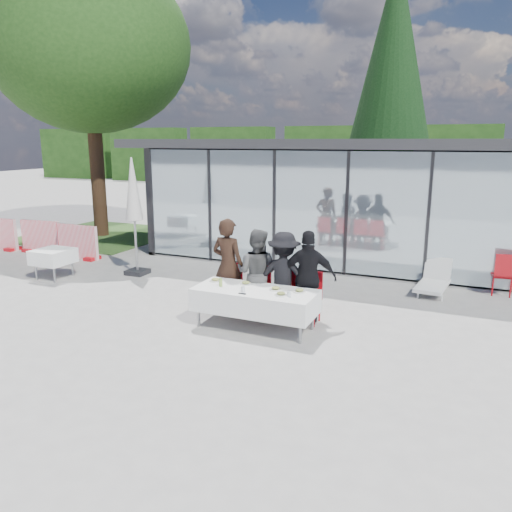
# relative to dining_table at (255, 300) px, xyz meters

# --- Properties ---
(ground) EXTENTS (90.00, 90.00, 0.00)m
(ground) POSITION_rel_dining_table_xyz_m (-0.39, 0.22, -0.54)
(ground) COLOR #9C9994
(ground) RESTS_ON ground
(pavilion) EXTENTS (14.80, 8.80, 3.44)m
(pavilion) POSITION_rel_dining_table_xyz_m (1.61, 8.39, 1.61)
(pavilion) COLOR gray
(pavilion) RESTS_ON ground
(treeline) EXTENTS (62.50, 2.00, 4.40)m
(treeline) POSITION_rel_dining_table_xyz_m (-2.39, 28.22, 1.66)
(treeline) COLOR #173611
(treeline) RESTS_ON ground
(dining_table) EXTENTS (2.26, 0.96, 0.75)m
(dining_table) POSITION_rel_dining_table_xyz_m (0.00, 0.00, 0.00)
(dining_table) COLOR white
(dining_table) RESTS_ON ground
(diner_a) EXTENTS (0.76, 0.76, 1.92)m
(diner_a) POSITION_rel_dining_table_xyz_m (-0.88, 0.65, 0.42)
(diner_a) COLOR #301E15
(diner_a) RESTS_ON ground
(diner_chair_a) EXTENTS (0.44, 0.44, 0.97)m
(diner_chair_a) POSITION_rel_dining_table_xyz_m (-0.88, 0.75, -0.00)
(diner_chair_a) COLOR #B20B13
(diner_chair_a) RESTS_ON ground
(diner_b) EXTENTS (0.87, 0.87, 1.75)m
(diner_b) POSITION_rel_dining_table_xyz_m (-0.25, 0.65, 0.33)
(diner_b) COLOR #515151
(diner_b) RESTS_ON ground
(diner_chair_b) EXTENTS (0.44, 0.44, 0.97)m
(diner_chair_b) POSITION_rel_dining_table_xyz_m (-0.25, 0.75, -0.00)
(diner_chair_b) COLOR #B20B13
(diner_chair_b) RESTS_ON ground
(diner_c) EXTENTS (1.25, 1.25, 1.73)m
(diner_c) POSITION_rel_dining_table_xyz_m (0.31, 0.65, 0.33)
(diner_c) COLOR black
(diner_c) RESTS_ON ground
(diner_chair_c) EXTENTS (0.44, 0.44, 0.97)m
(diner_chair_c) POSITION_rel_dining_table_xyz_m (0.31, 0.75, -0.00)
(diner_chair_c) COLOR #B20B13
(diner_chair_c) RESTS_ON ground
(diner_d) EXTENTS (1.27, 1.27, 1.79)m
(diner_d) POSITION_rel_dining_table_xyz_m (0.81, 0.65, 0.36)
(diner_d) COLOR black
(diner_d) RESTS_ON ground
(diner_chair_d) EXTENTS (0.44, 0.44, 0.97)m
(diner_chair_d) POSITION_rel_dining_table_xyz_m (0.81, 0.75, -0.00)
(diner_chair_d) COLOR #B20B13
(diner_chair_d) RESTS_ON ground
(plate_a) EXTENTS (0.23, 0.23, 0.07)m
(plate_a) POSITION_rel_dining_table_xyz_m (-0.92, 0.18, 0.24)
(plate_a) COLOR white
(plate_a) RESTS_ON dining_table
(plate_b) EXTENTS (0.23, 0.23, 0.07)m
(plate_b) POSITION_rel_dining_table_xyz_m (-0.29, 0.22, 0.24)
(plate_b) COLOR white
(plate_b) RESTS_ON dining_table
(plate_c) EXTENTS (0.23, 0.23, 0.07)m
(plate_c) POSITION_rel_dining_table_xyz_m (0.36, 0.11, 0.24)
(plate_c) COLOR white
(plate_c) RESTS_ON dining_table
(plate_d) EXTENTS (0.23, 0.23, 0.07)m
(plate_d) POSITION_rel_dining_table_xyz_m (0.80, 0.16, 0.24)
(plate_d) COLOR white
(plate_d) RESTS_ON dining_table
(plate_extra) EXTENTS (0.23, 0.23, 0.07)m
(plate_extra) POSITION_rel_dining_table_xyz_m (0.57, -0.15, 0.24)
(plate_extra) COLOR white
(plate_extra) RESTS_ON dining_table
(juice_bottle) EXTENTS (0.06, 0.06, 0.16)m
(juice_bottle) POSITION_rel_dining_table_xyz_m (-0.66, -0.08, 0.29)
(juice_bottle) COLOR #86AB47
(juice_bottle) RESTS_ON dining_table
(drinking_glasses) EXTENTS (0.93, 0.13, 0.10)m
(drinking_glasses) POSITION_rel_dining_table_xyz_m (0.29, -0.19, 0.26)
(drinking_glasses) COLOR silver
(drinking_glasses) RESTS_ON dining_table
(folded_eyeglasses) EXTENTS (0.14, 0.03, 0.01)m
(folded_eyeglasses) POSITION_rel_dining_table_xyz_m (-0.09, -0.35, 0.22)
(folded_eyeglasses) COLOR black
(folded_eyeglasses) RESTS_ON dining_table
(spare_table_left) EXTENTS (0.86, 0.86, 0.74)m
(spare_table_left) POSITION_rel_dining_table_xyz_m (-6.05, 1.13, 0.02)
(spare_table_left) COLOR white
(spare_table_left) RESTS_ON ground
(spare_chair_b) EXTENTS (0.51, 0.51, 0.97)m
(spare_chair_b) POSITION_rel_dining_table_xyz_m (4.28, 4.03, -0.00)
(spare_chair_b) COLOR #B20B13
(spare_chair_b) RESTS_ON ground
(market_umbrella) EXTENTS (0.50, 0.50, 3.00)m
(market_umbrella) POSITION_rel_dining_table_xyz_m (-4.35, 2.26, 1.47)
(market_umbrella) COLOR black
(market_umbrella) RESTS_ON ground
(lounger) EXTENTS (0.74, 1.39, 0.72)m
(lounger) POSITION_rel_dining_table_xyz_m (2.85, 3.78, -0.28)
(lounger) COLOR white
(lounger) RESTS_ON ground
(deciduous_tree) EXTENTS (7.04, 6.40, 9.38)m
(deciduous_tree) POSITION_rel_dining_table_xyz_m (-8.89, 6.22, 5.94)
(deciduous_tree) COLOR #382316
(deciduous_tree) RESTS_ON ground
(conifer_tree) EXTENTS (4.00, 4.00, 10.50)m
(conifer_tree) POSITION_rel_dining_table_xyz_m (0.11, 13.22, 5.45)
(conifer_tree) COLOR #382316
(conifer_tree) RESTS_ON ground
(grass_patch) EXTENTS (5.00, 5.00, 0.02)m
(grass_patch) POSITION_rel_dining_table_xyz_m (-8.89, 6.22, -0.53)
(grass_patch) COLOR #385926
(grass_patch) RESTS_ON ground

